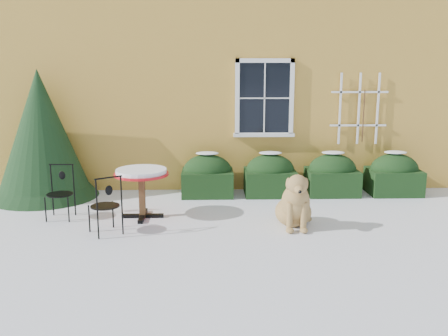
{
  "coord_description": "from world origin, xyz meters",
  "views": [
    {
      "loc": [
        -0.23,
        -7.51,
        2.7
      ],
      "look_at": [
        0.0,
        1.0,
        0.9
      ],
      "focal_mm": 40.0,
      "sensor_mm": 36.0,
      "label": 1
    }
  ],
  "objects_px": {
    "dog": "(295,205)",
    "patio_chair_far": "(60,192)",
    "bistro_table": "(141,177)",
    "patio_chair_near": "(106,205)",
    "evergreen_shrub": "(42,147)"
  },
  "relations": [
    {
      "from": "patio_chair_near",
      "to": "dog",
      "type": "bearing_deg",
      "value": 151.93
    },
    {
      "from": "bistro_table",
      "to": "dog",
      "type": "height_order",
      "value": "dog"
    },
    {
      "from": "bistro_table",
      "to": "dog",
      "type": "bearing_deg",
      "value": -13.12
    },
    {
      "from": "patio_chair_near",
      "to": "patio_chair_far",
      "type": "height_order",
      "value": "patio_chair_near"
    },
    {
      "from": "evergreen_shrub",
      "to": "patio_chair_near",
      "type": "distance_m",
      "value": 2.96
    },
    {
      "from": "patio_chair_far",
      "to": "bistro_table",
      "type": "bearing_deg",
      "value": 0.05
    },
    {
      "from": "evergreen_shrub",
      "to": "patio_chair_near",
      "type": "relative_size",
      "value": 2.66
    },
    {
      "from": "dog",
      "to": "patio_chair_far",
      "type": "bearing_deg",
      "value": 172.04
    },
    {
      "from": "bistro_table",
      "to": "patio_chair_near",
      "type": "height_order",
      "value": "patio_chair_near"
    },
    {
      "from": "patio_chair_near",
      "to": "dog",
      "type": "height_order",
      "value": "patio_chair_near"
    },
    {
      "from": "evergreen_shrub",
      "to": "dog",
      "type": "distance_m",
      "value": 5.27
    },
    {
      "from": "bistro_table",
      "to": "dog",
      "type": "relative_size",
      "value": 0.88
    },
    {
      "from": "evergreen_shrub",
      "to": "bistro_table",
      "type": "distance_m",
      "value": 2.66
    },
    {
      "from": "evergreen_shrub",
      "to": "patio_chair_near",
      "type": "xyz_separation_m",
      "value": [
        1.73,
        -2.34,
        -0.56
      ]
    },
    {
      "from": "patio_chair_near",
      "to": "patio_chair_far",
      "type": "distance_m",
      "value": 1.31
    }
  ]
}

